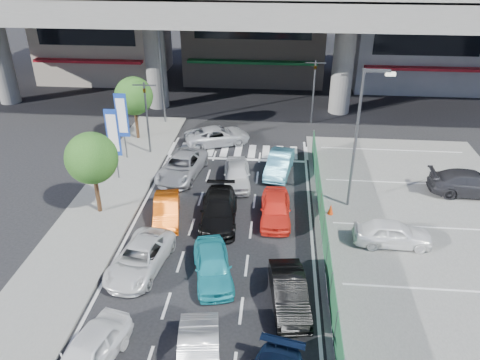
# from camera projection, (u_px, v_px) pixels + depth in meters

# --- Properties ---
(ground) EXTENTS (120.00, 120.00, 0.00)m
(ground) POSITION_uv_depth(u_px,v_px,m) (213.00, 264.00, 22.37)
(ground) COLOR black
(ground) RESTS_ON ground
(parking_lot) EXTENTS (12.00, 28.00, 0.06)m
(parking_lot) POSITION_uv_depth(u_px,v_px,m) (438.00, 250.00, 23.25)
(parking_lot) COLOR #60605E
(parking_lot) RESTS_ON ground
(sidewalk_left) EXTENTS (4.00, 30.00, 0.12)m
(sidewalk_left) POSITION_uv_depth(u_px,v_px,m) (100.00, 211.00, 26.40)
(sidewalk_left) COLOR #60605E
(sidewalk_left) RESTS_ON ground
(fence_run) EXTENTS (0.16, 22.00, 1.80)m
(fence_run) POSITION_uv_depth(u_px,v_px,m) (325.00, 242.00, 22.41)
(fence_run) COLOR #205D36
(fence_run) RESTS_ON ground
(expressway) EXTENTS (64.00, 14.00, 10.75)m
(expressway) POSITION_uv_depth(u_px,v_px,m) (248.00, 5.00, 37.54)
(expressway) COLOR slate
(expressway) RESTS_ON ground
(building_west) EXTENTS (12.00, 10.90, 13.00)m
(building_west) POSITION_uv_depth(u_px,v_px,m) (102.00, 13.00, 48.62)
(building_west) COLOR #AD9F8B
(building_west) RESTS_ON ground
(building_center) EXTENTS (14.00, 10.90, 15.00)m
(building_center) POSITION_uv_depth(u_px,v_px,m) (256.00, 3.00, 47.78)
(building_center) COLOR gray
(building_center) RESTS_ON ground
(building_east) EXTENTS (12.00, 10.90, 12.00)m
(building_east) POSITION_uv_depth(u_px,v_px,m) (416.00, 23.00, 46.36)
(building_east) COLOR gray
(building_east) RESTS_ON ground
(traffic_light_left) EXTENTS (1.60, 1.24, 5.20)m
(traffic_light_left) POSITION_uv_depth(u_px,v_px,m) (145.00, 101.00, 31.53)
(traffic_light_left) COLOR #595B60
(traffic_light_left) RESTS_ON ground
(traffic_light_right) EXTENTS (1.60, 1.24, 5.20)m
(traffic_light_right) POSITION_uv_depth(u_px,v_px,m) (315.00, 76.00, 36.76)
(traffic_light_right) COLOR #595B60
(traffic_light_right) RESTS_ON ground
(street_lamp_right) EXTENTS (1.65, 0.22, 8.00)m
(street_lamp_right) POSITION_uv_depth(u_px,v_px,m) (360.00, 129.00, 24.82)
(street_lamp_right) COLOR #595B60
(street_lamp_right) RESTS_ON ground
(street_lamp_left) EXTENTS (1.65, 0.22, 8.00)m
(street_lamp_left) POSITION_uv_depth(u_px,v_px,m) (163.00, 66.00, 36.41)
(street_lamp_left) COLOR #595B60
(street_lamp_left) RESTS_ON ground
(signboard_near) EXTENTS (0.80, 0.14, 4.70)m
(signboard_near) POSITION_uv_depth(u_px,v_px,m) (113.00, 135.00, 28.50)
(signboard_near) COLOR #595B60
(signboard_near) RESTS_ON ground
(signboard_far) EXTENTS (0.80, 0.14, 4.70)m
(signboard_far) POSITION_uv_depth(u_px,v_px,m) (122.00, 117.00, 31.17)
(signboard_far) COLOR #595B60
(signboard_far) RESTS_ON ground
(tree_near) EXTENTS (2.80, 2.80, 4.80)m
(tree_near) POSITION_uv_depth(u_px,v_px,m) (92.00, 158.00, 24.83)
(tree_near) COLOR #382314
(tree_near) RESTS_ON ground
(tree_far) EXTENTS (2.80, 2.80, 4.80)m
(tree_far) POSITION_uv_depth(u_px,v_px,m) (134.00, 96.00, 34.11)
(tree_far) COLOR #382314
(tree_far) RESTS_ON ground
(van_white_back_left) EXTENTS (2.56, 4.32, 1.38)m
(van_white_back_left) POSITION_uv_depth(u_px,v_px,m) (88.00, 353.00, 16.78)
(van_white_back_left) COLOR white
(van_white_back_left) RESTS_ON ground
(sedan_white_mid_left) EXTENTS (2.74, 4.79, 1.26)m
(sedan_white_mid_left) POSITION_uv_depth(u_px,v_px,m) (140.00, 258.00, 21.73)
(sedan_white_mid_left) COLOR silver
(sedan_white_mid_left) RESTS_ON ground
(taxi_teal_mid) EXTENTS (2.53, 4.32, 1.38)m
(taxi_teal_mid) POSITION_uv_depth(u_px,v_px,m) (213.00, 265.00, 21.17)
(taxi_teal_mid) COLOR teal
(taxi_teal_mid) RESTS_ON ground
(hatch_black_mid_right) EXTENTS (1.92, 4.17, 1.33)m
(hatch_black_mid_right) POSITION_uv_depth(u_px,v_px,m) (289.00, 293.00, 19.60)
(hatch_black_mid_right) COLOR black
(hatch_black_mid_right) RESTS_ON ground
(taxi_orange_left) EXTENTS (2.03, 3.99, 1.25)m
(taxi_orange_left) POSITION_uv_depth(u_px,v_px,m) (167.00, 210.00, 25.46)
(taxi_orange_left) COLOR #C44807
(taxi_orange_left) RESTS_ON ground
(sedan_black_mid) EXTENTS (2.26, 4.88, 1.38)m
(sedan_black_mid) POSITION_uv_depth(u_px,v_px,m) (219.00, 211.00, 25.30)
(sedan_black_mid) COLOR black
(sedan_black_mid) RESTS_ON ground
(taxi_orange_right) EXTENTS (1.71, 4.08, 1.38)m
(taxi_orange_right) POSITION_uv_depth(u_px,v_px,m) (276.00, 208.00, 25.48)
(taxi_orange_right) COLOR red
(taxi_orange_right) RESTS_ON ground
(wagon_silver_front_left) EXTENTS (2.99, 5.25, 1.38)m
(wagon_silver_front_left) POSITION_uv_depth(u_px,v_px,m) (182.00, 166.00, 30.01)
(wagon_silver_front_left) COLOR #9B9CA1
(wagon_silver_front_left) RESTS_ON ground
(sedan_white_front_mid) EXTENTS (2.05, 4.20, 1.38)m
(sedan_white_front_mid) POSITION_uv_depth(u_px,v_px,m) (237.00, 174.00, 29.09)
(sedan_white_front_mid) COLOR silver
(sedan_white_front_mid) RESTS_ON ground
(kei_truck_front_right) EXTENTS (2.07, 4.29, 1.36)m
(kei_truck_front_right) POSITION_uv_depth(u_px,v_px,m) (279.00, 164.00, 30.40)
(kei_truck_front_right) COLOR #4F9BB8
(kei_truck_front_right) RESTS_ON ground
(crossing_wagon_silver) EXTENTS (5.26, 3.80, 1.33)m
(crossing_wagon_silver) POSITION_uv_depth(u_px,v_px,m) (217.00, 136.00, 34.55)
(crossing_wagon_silver) COLOR #B8BAC0
(crossing_wagon_silver) RESTS_ON ground
(parked_sedan_white) EXTENTS (3.87, 1.58, 1.31)m
(parked_sedan_white) POSITION_uv_depth(u_px,v_px,m) (393.00, 233.00, 23.36)
(parked_sedan_white) COLOR white
(parked_sedan_white) RESTS_ON parking_lot
(parked_sedan_dgrey) EXTENTS (5.03, 2.22, 1.44)m
(parked_sedan_dgrey) POSITION_uv_depth(u_px,v_px,m) (472.00, 183.00, 27.82)
(parked_sedan_dgrey) COLOR #2A2A2E
(parked_sedan_dgrey) RESTS_ON parking_lot
(traffic_cone) EXTENTS (0.36, 0.36, 0.63)m
(traffic_cone) POSITION_uv_depth(u_px,v_px,m) (331.00, 209.00, 26.03)
(traffic_cone) COLOR #F13E0D
(traffic_cone) RESTS_ON parking_lot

